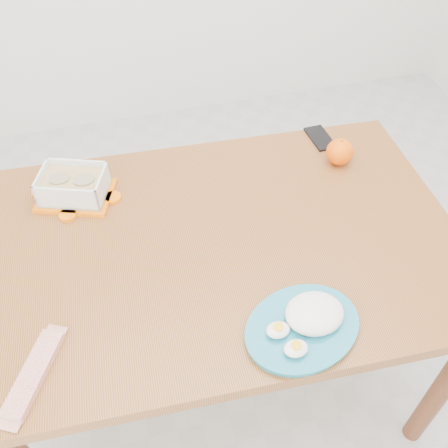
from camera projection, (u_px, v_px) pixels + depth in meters
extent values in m
plane|color=#B7B7B2|center=(264.00, 355.00, 1.95)|extent=(3.50, 3.50, 0.00)
cube|color=#9C522C|center=(224.00, 244.00, 1.38)|extent=(1.34, 0.93, 0.04)
cylinder|color=brown|center=(443.00, 387.00, 1.49)|extent=(0.06, 0.06, 0.71)
cylinder|color=brown|center=(44.00, 262.00, 1.82)|extent=(0.06, 0.06, 0.71)
cylinder|color=brown|center=(348.00, 213.00, 1.99)|extent=(0.06, 0.06, 0.71)
cube|color=orange|center=(76.00, 195.00, 1.48)|extent=(0.25, 0.22, 0.01)
cube|color=white|center=(73.00, 184.00, 1.45)|extent=(0.22, 0.19, 0.08)
cube|color=tan|center=(74.00, 186.00, 1.45)|extent=(0.20, 0.17, 0.05)
cylinder|color=tan|center=(60.00, 181.00, 1.44)|extent=(0.08, 0.08, 0.02)
cylinder|color=tan|center=(84.00, 182.00, 1.44)|extent=(0.08, 0.08, 0.02)
sphere|color=#FF6C05|center=(340.00, 152.00, 1.56)|extent=(0.09, 0.09, 0.09)
cylinder|color=#186E86|center=(302.00, 328.00, 1.16)|extent=(0.35, 0.35, 0.02)
ellipsoid|color=white|center=(315.00, 310.00, 1.15)|extent=(0.17, 0.16, 0.06)
ellipsoid|color=white|center=(278.00, 330.00, 1.13)|extent=(0.07, 0.06, 0.03)
ellipsoid|color=white|center=(296.00, 349.00, 1.10)|extent=(0.07, 0.06, 0.03)
cube|color=#BA2109|center=(34.00, 373.00, 1.08)|extent=(0.14, 0.21, 0.02)
cube|color=black|center=(320.00, 138.00, 1.68)|extent=(0.07, 0.13, 0.01)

